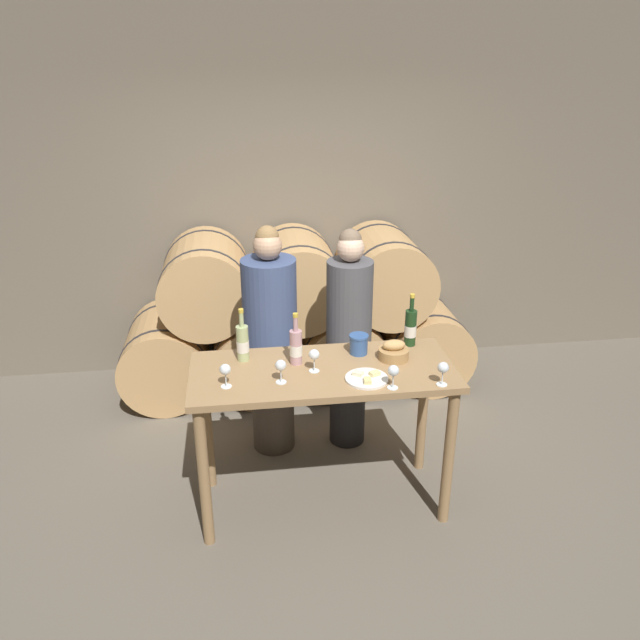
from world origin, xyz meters
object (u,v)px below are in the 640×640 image
Objects in this scene: wine_bottle_red at (410,327)px; wine_glass_right at (393,372)px; cheese_plate at (367,378)px; wine_glass_far_right at (443,369)px; wine_glass_left at (281,366)px; wine_glass_far_left at (225,371)px; wine_glass_center at (314,356)px; wine_bottle_white at (243,343)px; person_right at (349,339)px; tasting_table at (323,391)px; wine_bottle_rose at (296,347)px; blue_crock at (359,343)px; person_left at (271,343)px; bread_basket at (394,352)px.

wine_bottle_red reaches higher than wine_glass_right.
wine_glass_far_right is (0.40, -0.11, 0.09)m from cheese_plate.
wine_glass_left is at bearing -155.69° from wine_bottle_red.
wine_glass_right is (0.89, -0.13, 0.00)m from wine_glass_far_left.
wine_glass_center is 0.47m from wine_glass_right.
wine_glass_left is (0.20, -0.30, -0.01)m from wine_bottle_white.
wine_bottle_red is 0.68m from wine_glass_center.
person_right is 0.83m from cheese_plate.
wine_glass_right is at bearing -38.03° from tasting_table.
wine_bottle_red is 2.45× the size of wine_glass_far_left.
person_right is 6.57× the size of cheese_plate.
wine_glass_center is at bearing 147.99° from wine_glass_right.
wine_glass_far_left is 0.30m from wine_glass_left.
cheese_plate is (0.67, -0.34, -0.10)m from wine_bottle_white.
person_right is 5.00× the size of wine_bottle_rose.
tasting_table is 4.69× the size of wine_bottle_white.
wine_bottle_red reaches higher than wine_glass_far_left.
blue_crock is 0.50× the size of cheese_plate.
wine_glass_far_right is at bearing -69.47° from person_right.
wine_glass_far_right is at bearing -9.44° from wine_glass_left.
blue_crock is (0.50, -0.49, 0.19)m from person_left.
cheese_plate is 0.78m from wine_glass_far_left.
tasting_table is 11.09× the size of wine_glass_left.
blue_crock is at bearing 130.56° from wine_glass_far_right.
person_left is 0.96m from cheese_plate.
wine_glass_far_right reaches higher than blue_crock.
wine_glass_right is at bearing -8.51° from wine_glass_far_left.
wine_glass_left is at bearing -163.64° from bread_basket.
wine_glass_far_left is at bearing -158.79° from blue_crock.
wine_glass_center is at bearing -50.67° from wine_bottle_rose.
wine_bottle_red is 0.52m from wine_glass_far_right.
cheese_plate is at bearing -4.14° from wine_glass_left.
person_left reaches higher than wine_glass_far_right.
person_left reaches higher than wine_glass_right.
bread_basket is at bearing 16.36° from wine_glass_left.
wine_bottle_white is at bearing -111.27° from person_left.
person_right is at bearing 44.11° from wine_glass_far_left.
person_right reaches higher than wine_glass_far_left.
wine_glass_left is (-0.10, -0.22, -0.01)m from wine_bottle_rose.
person_right is at bearing 64.56° from wine_glass_center.
wine_bottle_rose is 1.31× the size of cheese_plate.
bread_basket is 1.32× the size of wine_glass_right.
wine_glass_right is 1.00× the size of wine_glass_far_right.
wine_glass_left is at bearing -148.78° from blue_crock.
wine_bottle_white is 0.91m from wine_glass_right.
wine_bottle_red is at bearing -26.11° from person_left.
wine_glass_center is (-0.63, -0.27, -0.02)m from wine_bottle_red.
wine_bottle_white reaches higher than wine_glass_right.
wine_glass_left is at bearing -115.72° from wine_bottle_rose.
person_left is at bearing 135.83° from blue_crock.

